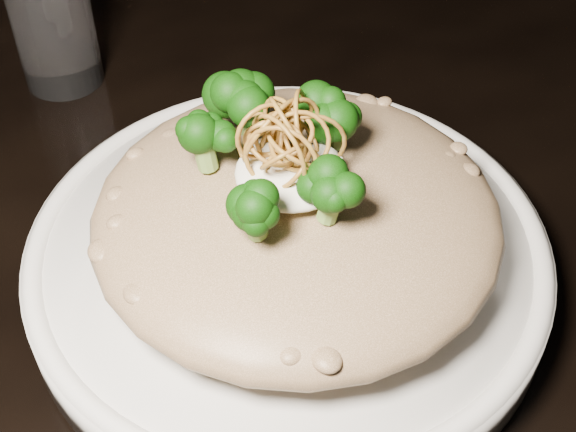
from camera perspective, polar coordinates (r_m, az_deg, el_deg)
name	(u,v)px	position (r m, az deg, el deg)	size (l,w,h in m)	color
table	(189,349)	(0.59, -7.08, -9.40)	(1.10, 0.80, 0.75)	black
plate	(288,259)	(0.50, 0.00, -3.11)	(0.32, 0.32, 0.03)	silver
risotto	(297,215)	(0.47, 0.61, 0.11)	(0.24, 0.24, 0.05)	brown
broccoli	(282,146)	(0.43, -0.45, 5.02)	(0.14, 0.14, 0.05)	black
cheese	(291,173)	(0.44, 0.22, 3.11)	(0.06, 0.06, 0.02)	white
shallots	(287,123)	(0.43, -0.10, 6.62)	(0.07, 0.07, 0.04)	brown
drinking_glass	(52,20)	(0.67, -16.41, 13.21)	(0.06, 0.06, 0.11)	white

